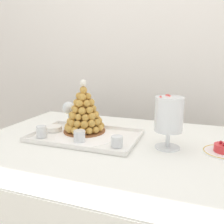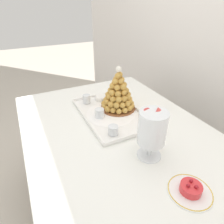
# 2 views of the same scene
# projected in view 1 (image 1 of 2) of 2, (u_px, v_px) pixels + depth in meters

# --- Properties ---
(backdrop_wall) EXTENTS (4.80, 0.10, 2.50)m
(backdrop_wall) POSITION_uv_depth(u_px,v_px,m) (153.00, 42.00, 1.79)
(backdrop_wall) COLOR silver
(backdrop_wall) RESTS_ON ground_plane
(buffet_table) EXTENTS (1.42, 1.00, 0.74)m
(buffet_table) POSITION_uv_depth(u_px,v_px,m) (117.00, 163.00, 1.16)
(buffet_table) COLOR brown
(buffet_table) RESTS_ON ground_plane
(serving_tray) EXTENTS (0.54, 0.35, 0.02)m
(serving_tray) POSITION_uv_depth(u_px,v_px,m) (86.00, 137.00, 1.23)
(serving_tray) COLOR white
(serving_tray) RESTS_ON buffet_table
(croquembouche) EXTENTS (0.23, 0.23, 0.28)m
(croquembouche) POSITION_uv_depth(u_px,v_px,m) (84.00, 112.00, 1.28)
(croquembouche) COLOR brown
(croquembouche) RESTS_ON serving_tray
(dessert_cup_left) EXTENTS (0.05, 0.05, 0.06)m
(dessert_cup_left) POSITION_uv_depth(u_px,v_px,m) (41.00, 132.00, 1.21)
(dessert_cup_left) COLOR silver
(dessert_cup_left) RESTS_ON serving_tray
(dessert_cup_mid_left) EXTENTS (0.06, 0.06, 0.05)m
(dessert_cup_mid_left) POSITION_uv_depth(u_px,v_px,m) (79.00, 136.00, 1.15)
(dessert_cup_mid_left) COLOR silver
(dessert_cup_mid_left) RESTS_ON serving_tray
(dessert_cup_centre) EXTENTS (0.05, 0.05, 0.05)m
(dessert_cup_centre) POSITION_uv_depth(u_px,v_px,m) (117.00, 142.00, 1.08)
(dessert_cup_centre) COLOR silver
(dessert_cup_centre) RESTS_ON serving_tray
(creme_brulee_ramekin) EXTENTS (0.09, 0.09, 0.02)m
(creme_brulee_ramekin) POSITION_uv_depth(u_px,v_px,m) (54.00, 128.00, 1.32)
(creme_brulee_ramekin) COLOR white
(creme_brulee_ramekin) RESTS_ON serving_tray
(macaron_goblet) EXTENTS (0.13, 0.13, 0.25)m
(macaron_goblet) POSITION_uv_depth(u_px,v_px,m) (169.00, 115.00, 1.06)
(macaron_goblet) COLOR white
(macaron_goblet) RESTS_ON buffet_table
(fruit_tart_plate) EXTENTS (0.17, 0.17, 0.05)m
(fruit_tart_plate) POSITION_uv_depth(u_px,v_px,m) (224.00, 150.00, 1.03)
(fruit_tart_plate) COLOR white
(fruit_tart_plate) RESTS_ON buffet_table
(wine_glass) EXTENTS (0.07, 0.07, 0.15)m
(wine_glass) POSITION_uv_depth(u_px,v_px,m) (69.00, 109.00, 1.40)
(wine_glass) COLOR silver
(wine_glass) RESTS_ON buffet_table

